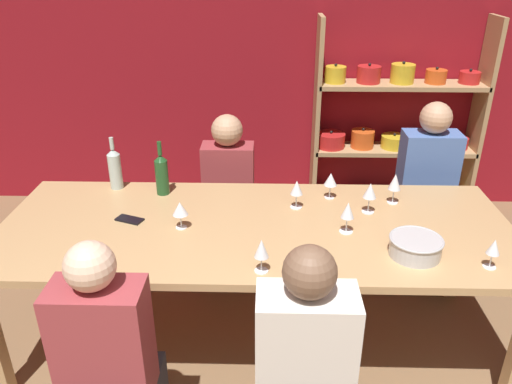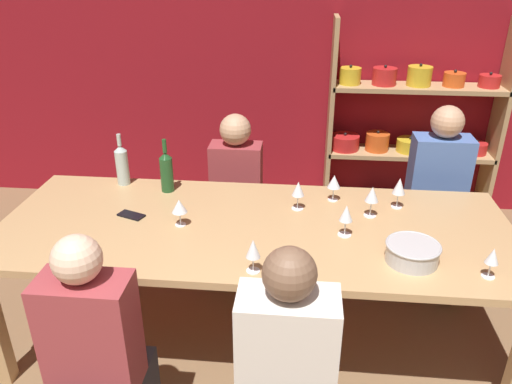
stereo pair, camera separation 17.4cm
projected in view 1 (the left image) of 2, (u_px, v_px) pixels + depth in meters
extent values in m
cube|color=maroon|center=(275.00, 52.00, 4.14)|extent=(8.80, 0.06, 2.70)
cube|color=tan|center=(316.00, 120.00, 4.18)|extent=(0.04, 0.30, 1.66)
cube|color=tan|center=(478.00, 121.00, 4.15)|extent=(0.04, 0.30, 1.66)
cube|color=tan|center=(386.00, 207.00, 4.52)|extent=(1.34, 0.30, 0.04)
cylinder|color=#E0561E|center=(327.00, 199.00, 4.50)|extent=(0.17, 0.17, 0.10)
sphere|color=black|center=(327.00, 193.00, 4.47)|extent=(0.02, 0.02, 0.02)
cylinder|color=#338447|center=(357.00, 197.00, 4.48)|extent=(0.19, 0.19, 0.15)
sphere|color=black|center=(358.00, 189.00, 4.44)|extent=(0.02, 0.02, 0.02)
cylinder|color=#338447|center=(387.00, 199.00, 4.48)|extent=(0.21, 0.21, 0.13)
sphere|color=black|center=(388.00, 191.00, 4.45)|extent=(0.02, 0.02, 0.02)
cylinder|color=gold|center=(447.00, 200.00, 4.47)|extent=(0.17, 0.17, 0.12)
sphere|color=black|center=(448.00, 193.00, 4.44)|extent=(0.02, 0.02, 0.02)
cube|color=tan|center=(393.00, 149.00, 4.27)|extent=(1.34, 0.30, 0.04)
cylinder|color=red|center=(331.00, 140.00, 4.25)|extent=(0.24, 0.24, 0.12)
sphere|color=black|center=(331.00, 132.00, 4.22)|extent=(0.02, 0.02, 0.02)
cylinder|color=#E0561E|center=(362.00, 139.00, 4.24)|extent=(0.19, 0.19, 0.15)
sphere|color=black|center=(363.00, 129.00, 4.20)|extent=(0.02, 0.02, 0.02)
cylinder|color=gold|center=(394.00, 142.00, 4.24)|extent=(0.22, 0.22, 0.10)
sphere|color=black|center=(395.00, 134.00, 4.22)|extent=(0.02, 0.02, 0.02)
cylinder|color=#338447|center=(426.00, 142.00, 4.24)|extent=(0.21, 0.21, 0.11)
sphere|color=black|center=(427.00, 135.00, 4.21)|extent=(0.02, 0.02, 0.02)
cylinder|color=red|center=(457.00, 143.00, 4.23)|extent=(0.18, 0.18, 0.09)
sphere|color=black|center=(459.00, 136.00, 4.21)|extent=(0.02, 0.02, 0.02)
cube|color=tan|center=(401.00, 85.00, 4.03)|extent=(1.34, 0.30, 0.04)
cylinder|color=gold|center=(335.00, 75.00, 4.01)|extent=(0.17, 0.17, 0.13)
sphere|color=black|center=(336.00, 65.00, 3.98)|extent=(0.02, 0.02, 0.02)
cylinder|color=red|center=(369.00, 74.00, 4.00)|extent=(0.19, 0.19, 0.13)
sphere|color=black|center=(370.00, 65.00, 3.97)|extent=(0.02, 0.02, 0.02)
cylinder|color=gold|center=(403.00, 74.00, 3.99)|extent=(0.19, 0.19, 0.15)
sphere|color=black|center=(404.00, 63.00, 3.96)|extent=(0.02, 0.02, 0.02)
cylinder|color=#E0561E|center=(436.00, 76.00, 4.00)|extent=(0.17, 0.17, 0.11)
sphere|color=black|center=(437.00, 68.00, 3.97)|extent=(0.02, 0.02, 0.02)
cylinder|color=red|center=(470.00, 77.00, 3.99)|extent=(0.16, 0.16, 0.09)
sphere|color=black|center=(471.00, 70.00, 3.97)|extent=(0.02, 0.02, 0.02)
cube|color=tan|center=(256.00, 228.00, 2.69)|extent=(2.76, 1.07, 0.04)
cube|color=tan|center=(61.00, 242.00, 3.30)|extent=(0.08, 0.08, 0.73)
cube|color=tan|center=(458.00, 248.00, 3.24)|extent=(0.08, 0.08, 0.73)
cylinder|color=#B7BABC|center=(415.00, 247.00, 2.40)|extent=(0.25, 0.25, 0.09)
torus|color=#B7BABC|center=(417.00, 239.00, 2.38)|extent=(0.26, 0.26, 0.01)
cylinder|color=#B2C6C1|center=(115.00, 171.00, 3.06)|extent=(0.08, 0.08, 0.22)
cone|color=#B2C6C1|center=(113.00, 152.00, 3.01)|extent=(0.08, 0.08, 0.04)
cylinder|color=#B2C6C1|center=(112.00, 143.00, 2.98)|extent=(0.03, 0.03, 0.07)
cylinder|color=#1E4C23|center=(162.00, 177.00, 2.99)|extent=(0.08, 0.08, 0.21)
cone|color=#1E4C23|center=(160.00, 158.00, 2.94)|extent=(0.08, 0.08, 0.04)
cylinder|color=#1E4C23|center=(159.00, 148.00, 2.91)|extent=(0.03, 0.03, 0.08)
cylinder|color=white|center=(181.00, 227.00, 2.65)|extent=(0.06, 0.06, 0.00)
cylinder|color=white|center=(181.00, 221.00, 2.64)|extent=(0.01, 0.01, 0.08)
cone|color=white|center=(180.00, 208.00, 2.61)|extent=(0.08, 0.08, 0.07)
cylinder|color=beige|center=(180.00, 211.00, 2.61)|extent=(0.05, 0.05, 0.03)
cylinder|color=white|center=(392.00, 202.00, 2.92)|extent=(0.06, 0.06, 0.00)
cylinder|color=white|center=(393.00, 196.00, 2.90)|extent=(0.01, 0.01, 0.08)
cone|color=white|center=(395.00, 182.00, 2.86)|extent=(0.07, 0.07, 0.10)
cylinder|color=beige|center=(395.00, 185.00, 2.87)|extent=(0.04, 0.04, 0.04)
cylinder|color=white|center=(368.00, 212.00, 2.81)|extent=(0.07, 0.07, 0.00)
cylinder|color=white|center=(369.00, 204.00, 2.79)|extent=(0.01, 0.01, 0.09)
cone|color=white|center=(370.00, 190.00, 2.76)|extent=(0.07, 0.07, 0.09)
cylinder|color=beige|center=(370.00, 194.00, 2.77)|extent=(0.04, 0.04, 0.03)
cylinder|color=white|center=(261.00, 271.00, 2.29)|extent=(0.06, 0.06, 0.00)
cylinder|color=white|center=(261.00, 264.00, 2.28)|extent=(0.01, 0.01, 0.07)
cone|color=white|center=(261.00, 248.00, 2.24)|extent=(0.07, 0.07, 0.09)
cylinder|color=beige|center=(261.00, 253.00, 2.25)|extent=(0.04, 0.04, 0.04)
cylinder|color=white|center=(296.00, 207.00, 2.87)|extent=(0.07, 0.07, 0.00)
cylinder|color=white|center=(296.00, 200.00, 2.85)|extent=(0.01, 0.01, 0.08)
cone|color=white|center=(297.00, 187.00, 2.81)|extent=(0.07, 0.07, 0.08)
cylinder|color=beige|center=(297.00, 191.00, 2.82)|extent=(0.04, 0.04, 0.03)
cylinder|color=white|center=(329.00, 197.00, 2.98)|extent=(0.06, 0.06, 0.00)
cylinder|color=white|center=(330.00, 191.00, 2.96)|extent=(0.01, 0.01, 0.08)
cone|color=white|center=(331.00, 179.00, 2.93)|extent=(0.08, 0.08, 0.08)
cylinder|color=maroon|center=(330.00, 182.00, 2.94)|extent=(0.04, 0.04, 0.03)
cylinder|color=white|center=(346.00, 232.00, 2.61)|extent=(0.07, 0.07, 0.00)
cylinder|color=white|center=(347.00, 224.00, 2.60)|extent=(0.01, 0.01, 0.08)
cone|color=white|center=(348.00, 210.00, 2.56)|extent=(0.07, 0.07, 0.09)
cylinder|color=white|center=(489.00, 267.00, 2.32)|extent=(0.06, 0.06, 0.00)
cylinder|color=white|center=(491.00, 260.00, 2.30)|extent=(0.01, 0.01, 0.07)
cone|color=white|center=(494.00, 247.00, 2.27)|extent=(0.06, 0.06, 0.08)
cylinder|color=beige|center=(493.00, 250.00, 2.28)|extent=(0.03, 0.03, 0.03)
cube|color=black|center=(130.00, 220.00, 2.73)|extent=(0.17, 0.12, 0.01)
cube|color=silver|center=(305.00, 353.00, 1.90)|extent=(0.38, 0.21, 0.54)
sphere|color=brown|center=(310.00, 272.00, 1.74)|extent=(0.20, 0.20, 0.20)
cube|color=#2D2D38|center=(230.00, 234.00, 3.71)|extent=(0.36, 0.45, 0.40)
cube|color=#99383D|center=(228.00, 179.00, 3.52)|extent=(0.36, 0.20, 0.50)
sphere|color=tan|center=(227.00, 130.00, 3.36)|extent=(0.22, 0.22, 0.22)
cube|color=#99383D|center=(103.00, 342.00, 1.99)|extent=(0.37, 0.20, 0.53)
sphere|color=beige|center=(90.00, 266.00, 1.83)|extent=(0.19, 0.19, 0.19)
cube|color=#2D2D38|center=(416.00, 239.00, 3.63)|extent=(0.37, 0.47, 0.43)
cube|color=#4C70B7|center=(427.00, 174.00, 3.41)|extent=(0.37, 0.21, 0.59)
sphere|color=tan|center=(436.00, 118.00, 3.23)|extent=(0.21, 0.21, 0.21)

